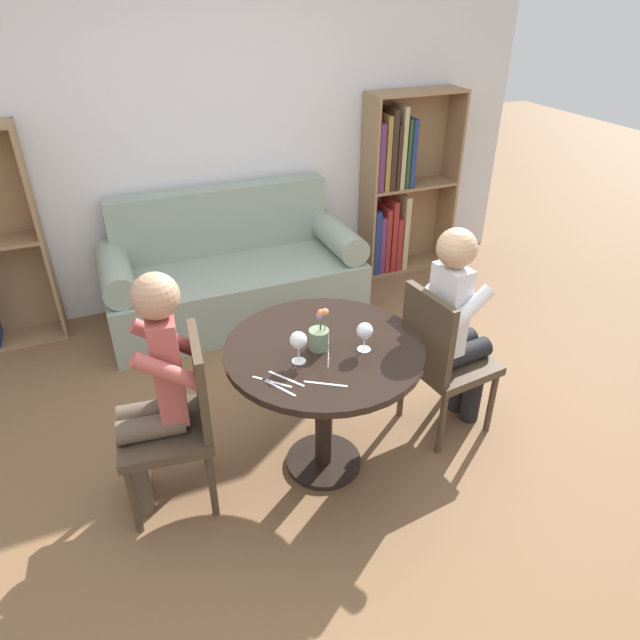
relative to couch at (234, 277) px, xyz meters
name	(u,v)px	position (x,y,z in m)	size (l,w,h in m)	color
ground_plane	(324,463)	(0.00, -1.74, -0.31)	(16.00, 16.00, 0.00)	brown
back_wall	(207,123)	(0.00, 0.42, 1.04)	(5.20, 0.05, 2.70)	silver
round_table	(324,372)	(0.00, -1.74, 0.30)	(0.95, 0.95, 0.75)	black
couch	(234,277)	(0.00, 0.00, 0.00)	(1.86, 0.80, 0.92)	gray
bookshelf_right	(397,191)	(1.51, 0.26, 0.40)	(0.80, 0.28, 1.50)	#93704C
chair_left	(179,417)	(-0.70, -1.66, 0.18)	(0.47, 0.47, 0.90)	#473828
chair_right	(441,356)	(0.70, -1.71, 0.18)	(0.47, 0.47, 0.90)	#473828
person_left	(154,392)	(-0.79, -1.64, 0.35)	(0.44, 0.37, 1.23)	brown
person_right	(457,327)	(0.79, -1.69, 0.34)	(0.44, 0.37, 1.22)	black
wine_glass_left	(298,341)	(-0.15, -1.81, 0.55)	(0.08, 0.08, 0.16)	white
wine_glass_right	(365,331)	(0.16, -1.83, 0.54)	(0.08, 0.08, 0.14)	white
flower_vase	(319,335)	(-0.02, -1.74, 0.51)	(0.10, 0.10, 0.21)	gray
knife_left_setting	(272,382)	(-0.31, -1.90, 0.44)	(0.14, 0.14, 0.00)	silver
fork_left_setting	(279,387)	(-0.30, -1.95, 0.44)	(0.10, 0.17, 0.00)	silver
knife_right_setting	(325,384)	(-0.11, -2.01, 0.44)	(0.17, 0.11, 0.00)	silver
fork_right_setting	(286,379)	(-0.25, -1.91, 0.44)	(0.11, 0.16, 0.00)	silver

